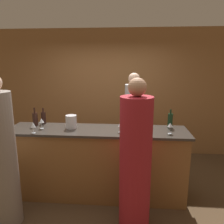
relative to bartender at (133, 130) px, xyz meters
name	(u,v)px	position (x,y,z in m)	size (l,w,h in m)	color
ground_plane	(98,194)	(-0.55, -0.66, -0.90)	(14.00, 14.00, 0.00)	#4C3823
back_wall	(108,93)	(-0.55, 1.16, 0.50)	(8.00, 0.06, 2.80)	olive
bar_counter	(97,163)	(-0.55, -0.66, -0.35)	(2.71, 0.63, 1.09)	brown
bartender	(133,130)	(0.00, 0.00, 0.00)	(0.31, 0.31, 1.90)	#B2B2B7
guest_0	(2,158)	(-1.65, -1.36, 0.01)	(0.37, 0.37, 1.95)	gray
guest_1	(135,163)	(0.01, -1.32, -0.01)	(0.39, 0.39, 1.91)	maroon
wine_bottle_0	(170,120)	(0.56, -0.47, 0.31)	(0.08, 0.08, 0.29)	black
wine_bottle_1	(35,119)	(-1.56, -0.53, 0.30)	(0.08, 0.08, 0.29)	black
wine_bottle_2	(44,117)	(-1.47, -0.40, 0.30)	(0.08, 0.08, 0.26)	black
ice_bucket	(71,122)	(-0.95, -0.62, 0.30)	(0.17, 0.17, 0.20)	silver
wine_glass_0	(41,121)	(-1.39, -0.68, 0.32)	(0.08, 0.08, 0.16)	silver
wine_glass_1	(33,125)	(-1.42, -0.90, 0.31)	(0.07, 0.07, 0.16)	silver
wine_glass_2	(121,125)	(-0.19, -0.76, 0.31)	(0.07, 0.07, 0.16)	silver
wine_glass_3	(170,125)	(0.50, -0.77, 0.32)	(0.07, 0.07, 0.16)	silver
wine_glass_4	(131,124)	(-0.05, -0.76, 0.32)	(0.06, 0.06, 0.17)	silver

